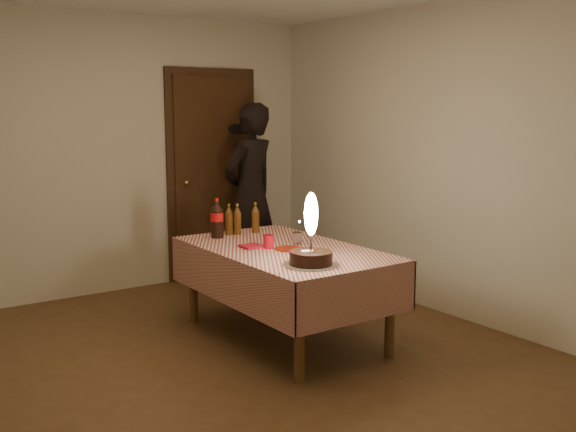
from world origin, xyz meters
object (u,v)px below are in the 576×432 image
(cola_bottle, at_px, (217,219))
(amber_bottle_left, at_px, (229,220))
(dining_table, at_px, (284,260))
(red_plate, at_px, (289,249))
(amber_bottle_right, at_px, (255,219))
(photographer, at_px, (250,193))
(amber_bottle_mid, at_px, (237,220))
(red_cup, at_px, (269,242))
(birthday_cake, at_px, (311,248))
(clear_cup, at_px, (297,238))

(cola_bottle, height_order, amber_bottle_left, cola_bottle)
(dining_table, bearing_deg, red_plate, -87.31)
(dining_table, distance_m, amber_bottle_right, 0.70)
(dining_table, bearing_deg, cola_bottle, 108.94)
(dining_table, distance_m, photographer, 1.80)
(amber_bottle_right, relative_size, amber_bottle_mid, 1.00)
(red_cup, height_order, amber_bottle_mid, amber_bottle_mid)
(cola_bottle, bearing_deg, amber_bottle_mid, 10.12)
(amber_bottle_right, distance_m, photographer, 1.13)
(amber_bottle_right, bearing_deg, dining_table, -103.22)
(birthday_cake, bearing_deg, amber_bottle_right, 75.25)
(amber_bottle_left, xyz_separation_m, photographer, (0.78, 0.94, 0.07))
(red_plate, xyz_separation_m, amber_bottle_mid, (-0.01, 0.74, 0.11))
(dining_table, bearing_deg, amber_bottle_right, 76.78)
(dining_table, xyz_separation_m, birthday_cake, (-0.16, -0.55, 0.21))
(clear_cup, bearing_deg, red_plate, -141.68)
(amber_bottle_left, bearing_deg, birthday_cake, -94.12)
(cola_bottle, relative_size, amber_bottle_right, 1.25)
(amber_bottle_mid, bearing_deg, amber_bottle_right, -8.53)
(red_plate, bearing_deg, amber_bottle_mid, 90.89)
(red_plate, distance_m, amber_bottle_right, 0.74)
(red_cup, relative_size, amber_bottle_right, 0.39)
(cola_bottle, distance_m, photographer, 1.36)
(amber_bottle_right, bearing_deg, cola_bottle, -177.95)
(birthday_cake, xyz_separation_m, cola_bottle, (-0.05, 1.19, 0.04))
(red_plate, height_order, clear_cup, clear_cup)
(red_cup, distance_m, amber_bottle_right, 0.65)
(birthday_cake, xyz_separation_m, amber_bottle_mid, (0.16, 1.23, 0.00))
(red_cup, height_order, clear_cup, red_cup)
(birthday_cake, distance_m, clear_cup, 0.71)
(amber_bottle_right, bearing_deg, amber_bottle_left, 168.33)
(red_plate, xyz_separation_m, photographer, (0.70, 1.70, 0.19))
(dining_table, distance_m, amber_bottle_left, 0.73)
(cola_bottle, relative_size, amber_bottle_mid, 1.25)
(birthday_cake, xyz_separation_m, red_cup, (0.06, 0.61, -0.06))
(birthday_cake, distance_m, red_plate, 0.53)
(dining_table, bearing_deg, photographer, 66.62)
(amber_bottle_mid, bearing_deg, cola_bottle, -169.88)
(red_cup, distance_m, clear_cup, 0.27)
(photographer, bearing_deg, amber_bottle_mid, -126.63)
(red_cup, bearing_deg, photographer, 62.88)
(birthday_cake, xyz_separation_m, amber_bottle_left, (0.09, 1.25, 0.00))
(red_cup, xyz_separation_m, photographer, (0.81, 1.58, 0.14))
(cola_bottle, bearing_deg, amber_bottle_left, 22.70)
(birthday_cake, bearing_deg, amber_bottle_left, 85.88)
(red_cup, height_order, amber_bottle_right, amber_bottle_right)
(birthday_cake, height_order, amber_bottle_left, birthday_cake)
(dining_table, distance_m, amber_bottle_mid, 0.71)
(red_cup, xyz_separation_m, amber_bottle_left, (0.03, 0.64, 0.07))
(clear_cup, bearing_deg, photographer, 71.05)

